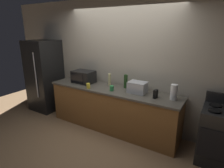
# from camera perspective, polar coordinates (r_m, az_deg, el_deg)

# --- Properties ---
(ground_plane) EXTENTS (8.00, 8.00, 0.00)m
(ground_plane) POSITION_cam_1_polar(r_m,az_deg,el_deg) (3.91, -3.20, -15.66)
(ground_plane) COLOR #93704C
(back_wall) EXTENTS (6.40, 0.10, 2.70)m
(back_wall) POSITION_cam_1_polar(r_m,az_deg,el_deg) (4.06, 3.06, 6.17)
(back_wall) COLOR #B2A893
(back_wall) RESTS_ON ground_plane
(counter_run) EXTENTS (2.84, 0.64, 0.90)m
(counter_run) POSITION_cam_1_polar(r_m,az_deg,el_deg) (3.99, 0.00, -7.56)
(counter_run) COLOR brown
(counter_run) RESTS_ON ground_plane
(refrigerator) EXTENTS (0.72, 0.73, 1.80)m
(refrigerator) POSITION_cam_1_polar(r_m,az_deg,el_deg) (5.16, -19.78, 2.40)
(refrigerator) COLOR black
(refrigerator) RESTS_ON ground_plane
(stove_range) EXTENTS (0.60, 0.61, 1.08)m
(stove_range) POSITION_cam_1_polar(r_m,az_deg,el_deg) (3.50, 30.01, -13.54)
(stove_range) COLOR black
(stove_range) RESTS_ON ground_plane
(microwave) EXTENTS (0.48, 0.35, 0.27)m
(microwave) POSITION_cam_1_polar(r_m,az_deg,el_deg) (4.27, -8.67, 2.21)
(microwave) COLOR black
(microwave) RESTS_ON counter_run
(toaster_oven) EXTENTS (0.34, 0.26, 0.21)m
(toaster_oven) POSITION_cam_1_polar(r_m,az_deg,el_deg) (3.61, 7.78, -0.99)
(toaster_oven) COLOR #B7BABF
(toaster_oven) RESTS_ON counter_run
(paper_towel_roll) EXTENTS (0.12, 0.12, 0.27)m
(paper_towel_roll) POSITION_cam_1_polar(r_m,az_deg,el_deg) (3.39, 18.30, -2.36)
(paper_towel_roll) COLOR white
(paper_towel_roll) RESTS_ON counter_run
(cordless_phone) EXTENTS (0.06, 0.11, 0.15)m
(cordless_phone) POSITION_cam_1_polar(r_m,az_deg,el_deg) (3.40, 13.11, -2.95)
(cordless_phone) COLOR black
(cordless_phone) RESTS_ON counter_run
(bottle_vinegar) EXTENTS (0.06, 0.06, 0.26)m
(bottle_vinegar) POSITION_cam_1_polar(r_m,az_deg,el_deg) (4.03, -0.77, 1.41)
(bottle_vinegar) COLOR beige
(bottle_vinegar) RESTS_ON counter_run
(bottle_wine) EXTENTS (0.08, 0.08, 0.28)m
(bottle_wine) POSITION_cam_1_polar(r_m,az_deg,el_deg) (3.85, 4.19, 0.82)
(bottle_wine) COLOR #1E3F19
(bottle_wine) RESTS_ON counter_run
(mug_green) EXTENTS (0.08, 0.08, 0.10)m
(mug_green) POSITION_cam_1_polar(r_m,az_deg,el_deg) (3.69, -0.09, -1.30)
(mug_green) COLOR #2D8C47
(mug_green) RESTS_ON counter_run
(mug_yellow) EXTENTS (0.08, 0.08, 0.11)m
(mug_yellow) POSITION_cam_1_polar(r_m,az_deg,el_deg) (3.87, -7.22, -0.53)
(mug_yellow) COLOR yellow
(mug_yellow) RESTS_ON counter_run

